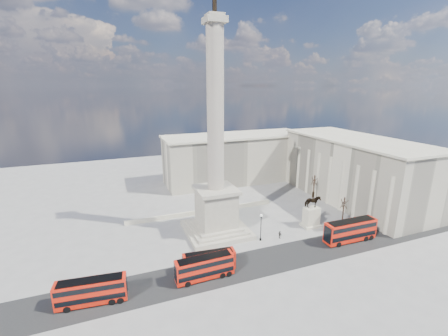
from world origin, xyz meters
name	(u,v)px	position (x,y,z in m)	size (l,w,h in m)	color
ground	(224,241)	(0.00, 0.00, 0.00)	(180.00, 180.00, 0.00)	gray
asphalt_road	(266,261)	(5.00, -10.00, 0.00)	(120.00, 9.00, 0.01)	#262626
nelsons_column	(216,179)	(0.00, 5.00, 12.92)	(14.00, 14.00, 49.85)	#A69F8B
balustrade_wall	(203,212)	(0.00, 16.00, 0.55)	(40.00, 0.60, 1.10)	beige
building_east	(355,169)	(45.00, 10.00, 9.32)	(19.00, 46.00, 18.60)	beige
building_northeast	(236,158)	(20.00, 40.00, 8.32)	(51.00, 17.00, 16.60)	beige
red_bus_a	(205,267)	(-7.76, -11.00, 2.22)	(10.50, 2.71, 4.24)	red
red_bus_b	(209,261)	(-6.37, -9.25, 2.04)	(9.74, 3.07, 3.89)	red
red_bus_c	(351,230)	(25.92, -9.75, 2.58)	(12.17, 3.02, 4.92)	red
red_bus_d	(404,218)	(43.21, -8.86, 2.28)	(10.96, 3.89, 4.35)	red
red_bus_e	(92,291)	(-26.12, -10.76, 2.23)	(10.70, 3.51, 4.26)	red
victorian_lamp	(261,225)	(7.74, -2.44, 3.66)	(0.53, 0.53, 6.22)	black
equestrian_statue	(312,214)	(22.45, -0.60, 3.19)	(4.40, 3.30, 9.06)	beige
bare_tree_near	(344,203)	(29.15, -3.70, 6.33)	(1.84, 1.84, 8.03)	#332319
bare_tree_mid	(360,197)	(38.14, 0.34, 5.10)	(1.71, 1.71, 6.47)	#332319
bare_tree_far	(314,180)	(33.38, 13.07, 6.53)	(2.03, 2.03, 8.29)	#332319
pedestrian_walking	(330,233)	(23.36, -6.50, 0.93)	(0.68, 0.45, 1.86)	black
pedestrian_standing	(347,230)	(28.16, -6.50, 0.77)	(0.75, 0.59, 1.55)	black
pedestrian_crossing	(280,235)	(12.21, -3.18, 0.90)	(1.06, 0.44, 1.81)	black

